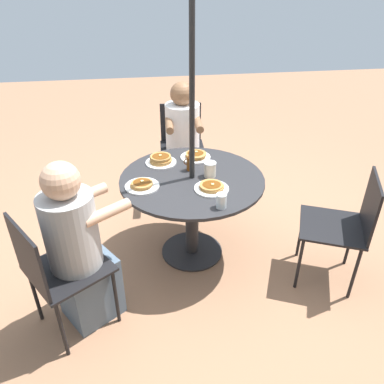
{
  "coord_description": "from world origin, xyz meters",
  "views": [
    {
      "loc": [
        0.36,
        2.47,
        2.11
      ],
      "look_at": [
        0.0,
        0.0,
        0.6
      ],
      "focal_mm": 35.0,
      "sensor_mm": 36.0,
      "label": 1
    }
  ],
  "objects_px": {
    "patio_chair_east": "(346,222)",
    "syrup_bottle": "(190,163)",
    "patio_chair_north": "(55,268)",
    "coffee_cup": "(210,169)",
    "drinking_glass_a": "(221,201)",
    "diner_south": "(183,146)",
    "patio_chair_south": "(182,141)",
    "diner_north": "(79,252)",
    "pancake_plate_a": "(142,185)",
    "pancake_plate_c": "(212,187)",
    "patio_table": "(192,194)",
    "pancake_plate_d": "(161,160)",
    "pancake_plate_b": "(196,156)"
  },
  "relations": [
    {
      "from": "patio_chair_east",
      "to": "syrup_bottle",
      "type": "height_order",
      "value": "patio_chair_east"
    },
    {
      "from": "patio_chair_north",
      "to": "coffee_cup",
      "type": "xyz_separation_m",
      "value": [
        -1.08,
        -0.66,
        0.26
      ]
    },
    {
      "from": "drinking_glass_a",
      "to": "diner_south",
      "type": "bearing_deg",
      "value": -86.64
    },
    {
      "from": "patio_chair_north",
      "to": "patio_chair_south",
      "type": "distance_m",
      "value": 2.07
    },
    {
      "from": "patio_chair_east",
      "to": "coffee_cup",
      "type": "bearing_deg",
      "value": 86.75
    },
    {
      "from": "diner_north",
      "to": "pancake_plate_a",
      "type": "relative_size",
      "value": 4.77
    },
    {
      "from": "pancake_plate_c",
      "to": "syrup_bottle",
      "type": "relative_size",
      "value": 1.56
    },
    {
      "from": "patio_chair_north",
      "to": "patio_chair_east",
      "type": "xyz_separation_m",
      "value": [
        -2.0,
        -0.19,
        0.0
      ]
    },
    {
      "from": "patio_table",
      "to": "patio_chair_east",
      "type": "distance_m",
      "value": 1.15
    },
    {
      "from": "pancake_plate_c",
      "to": "diner_south",
      "type": "bearing_deg",
      "value": -86.88
    },
    {
      "from": "diner_south",
      "to": "pancake_plate_d",
      "type": "bearing_deg",
      "value": 71.96
    },
    {
      "from": "patio_chair_east",
      "to": "pancake_plate_d",
      "type": "height_order",
      "value": "patio_chair_east"
    },
    {
      "from": "patio_table",
      "to": "patio_chair_south",
      "type": "distance_m",
      "value": 1.15
    },
    {
      "from": "patio_table",
      "to": "syrup_bottle",
      "type": "bearing_deg",
      "value": -91.95
    },
    {
      "from": "pancake_plate_a",
      "to": "pancake_plate_c",
      "type": "relative_size",
      "value": 1.0
    },
    {
      "from": "diner_north",
      "to": "diner_south",
      "type": "distance_m",
      "value": 1.76
    },
    {
      "from": "patio_chair_north",
      "to": "patio_chair_east",
      "type": "height_order",
      "value": "same"
    },
    {
      "from": "coffee_cup",
      "to": "pancake_plate_c",
      "type": "bearing_deg",
      "value": 83.08
    },
    {
      "from": "diner_north",
      "to": "patio_chair_east",
      "type": "distance_m",
      "value": 1.86
    },
    {
      "from": "diner_north",
      "to": "pancake_plate_a",
      "type": "height_order",
      "value": "diner_north"
    },
    {
      "from": "pancake_plate_d",
      "to": "drinking_glass_a",
      "type": "relative_size",
      "value": 2.48
    },
    {
      "from": "diner_south",
      "to": "pancake_plate_a",
      "type": "xyz_separation_m",
      "value": [
        0.43,
        1.07,
        0.19
      ]
    },
    {
      "from": "diner_south",
      "to": "coffee_cup",
      "type": "height_order",
      "value": "diner_south"
    },
    {
      "from": "pancake_plate_a",
      "to": "pancake_plate_d",
      "type": "relative_size",
      "value": 1.0
    },
    {
      "from": "patio_chair_south",
      "to": "patio_chair_east",
      "type": "bearing_deg",
      "value": 124.55
    },
    {
      "from": "diner_north",
      "to": "drinking_glass_a",
      "type": "height_order",
      "value": "diner_north"
    },
    {
      "from": "patio_chair_south",
      "to": "drinking_glass_a",
      "type": "bearing_deg",
      "value": 95.61
    },
    {
      "from": "pancake_plate_b",
      "to": "pancake_plate_c",
      "type": "xyz_separation_m",
      "value": [
        -0.03,
        0.53,
        -0.0
      ]
    },
    {
      "from": "diner_north",
      "to": "diner_south",
      "type": "relative_size",
      "value": 1.01
    },
    {
      "from": "patio_table",
      "to": "pancake_plate_d",
      "type": "relative_size",
      "value": 4.4
    },
    {
      "from": "pancake_plate_b",
      "to": "coffee_cup",
      "type": "xyz_separation_m",
      "value": [
        -0.06,
        0.33,
        0.04
      ]
    },
    {
      "from": "patio_chair_south",
      "to": "pancake_plate_c",
      "type": "distance_m",
      "value": 1.36
    },
    {
      "from": "coffee_cup",
      "to": "drinking_glass_a",
      "type": "relative_size",
      "value": 1.15
    },
    {
      "from": "diner_north",
      "to": "pancake_plate_c",
      "type": "relative_size",
      "value": 4.77
    },
    {
      "from": "patio_chair_north",
      "to": "patio_chair_south",
      "type": "height_order",
      "value": "same"
    },
    {
      "from": "syrup_bottle",
      "to": "pancake_plate_d",
      "type": "bearing_deg",
      "value": -34.78
    },
    {
      "from": "pancake_plate_b",
      "to": "syrup_bottle",
      "type": "distance_m",
      "value": 0.23
    },
    {
      "from": "diner_south",
      "to": "pancake_plate_d",
      "type": "height_order",
      "value": "diner_south"
    },
    {
      "from": "patio_chair_north",
      "to": "diner_south",
      "type": "xyz_separation_m",
      "value": [
        -0.99,
        -1.63,
        0.02
      ]
    },
    {
      "from": "patio_chair_south",
      "to": "patio_chair_north",
      "type": "bearing_deg",
      "value": 63.9
    },
    {
      "from": "patio_chair_south",
      "to": "pancake_plate_d",
      "type": "bearing_deg",
      "value": 75.32
    },
    {
      "from": "pancake_plate_b",
      "to": "coffee_cup",
      "type": "relative_size",
      "value": 2.15
    },
    {
      "from": "pancake_plate_a",
      "to": "coffee_cup",
      "type": "bearing_deg",
      "value": -169.98
    },
    {
      "from": "patio_chair_south",
      "to": "pancake_plate_a",
      "type": "bearing_deg",
      "value": 73.34
    },
    {
      "from": "pancake_plate_b",
      "to": "drinking_glass_a",
      "type": "bearing_deg",
      "value": 93.96
    },
    {
      "from": "diner_south",
      "to": "diner_north",
      "type": "bearing_deg",
      "value": 63.89
    },
    {
      "from": "pancake_plate_c",
      "to": "syrup_bottle",
      "type": "xyz_separation_m",
      "value": [
        0.11,
        -0.32,
        0.05
      ]
    },
    {
      "from": "diner_south",
      "to": "pancake_plate_b",
      "type": "height_order",
      "value": "diner_south"
    },
    {
      "from": "patio_chair_south",
      "to": "pancake_plate_b",
      "type": "relative_size",
      "value": 3.57
    },
    {
      "from": "pancake_plate_c",
      "to": "coffee_cup",
      "type": "distance_m",
      "value": 0.2
    }
  ]
}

